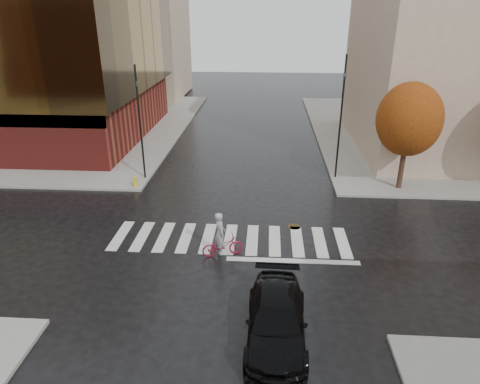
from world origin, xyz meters
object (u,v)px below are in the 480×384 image
Objects in this scene: sedan at (276,320)px; traffic_light_nw at (139,116)px; traffic_light_ne at (342,109)px; fire_hydrant at (135,181)px; cyclist at (222,241)px.

sedan is 16.94m from traffic_light_nw.
traffic_light_ne is 13.69m from fire_hydrant.
fire_hydrant is at bearing -12.95° from traffic_light_ne.
cyclist reaches higher than fire_hydrant.
cyclist is at bearing 8.80° from traffic_light_nw.
sedan is at bearing -172.92° from cyclist.
sedan is 0.69× the size of traffic_light_nw.
sedan is at bearing 5.82° from traffic_light_nw.
cyclist is at bearing -50.18° from fire_hydrant.
traffic_light_nw is 11.17× the size of fire_hydrant.
cyclist is at bearing 116.30° from sedan.
traffic_light_ne is (6.55, 10.00, 3.92)m from cyclist.
sedan is at bearing 50.77° from traffic_light_ne.
cyclist is 0.28× the size of traffic_light_ne.
traffic_light_nw is at bearing 82.72° from fire_hydrant.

